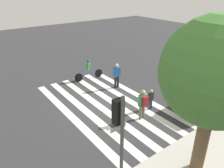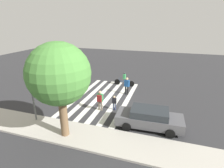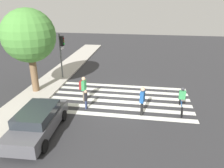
% 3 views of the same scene
% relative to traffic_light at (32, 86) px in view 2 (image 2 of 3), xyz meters
% --- Properties ---
extents(ground_plane, '(60.00, 60.00, 0.00)m').
position_rel_traffic_light_xyz_m(ground_plane, '(-3.36, -5.45, -2.83)').
color(ground_plane, '#2D2D30').
extents(sidewalk_curb, '(36.00, 2.50, 0.14)m').
position_rel_traffic_light_xyz_m(sidewalk_curb, '(-3.36, 0.80, -2.76)').
color(sidewalk_curb, '#ADA89E').
rests_on(sidewalk_curb, ground_plane).
extents(crosswalk_stripes, '(5.33, 10.00, 0.01)m').
position_rel_traffic_light_xyz_m(crosswalk_stripes, '(-3.36, -5.45, -2.82)').
color(crosswalk_stripes, silver).
rests_on(crosswalk_stripes, ground_plane).
extents(traffic_light, '(0.60, 0.50, 4.03)m').
position_rel_traffic_light_xyz_m(traffic_light, '(0.00, 0.00, 0.00)').
color(traffic_light, '#515456').
rests_on(traffic_light, ground_plane).
extents(street_tree, '(3.79, 3.79, 6.23)m').
position_rel_traffic_light_xyz_m(street_tree, '(-3.15, 1.09, 1.47)').
color(street_tree, brown).
rests_on(street_tree, ground_plane).
extents(pedestrian_adult_blue_shirt, '(0.50, 0.42, 1.79)m').
position_rel_traffic_light_xyz_m(pedestrian_adult_blue_shirt, '(-4.04, -2.97, -1.78)').
color(pedestrian_adult_blue_shirt, '#6B6051').
rests_on(pedestrian_adult_blue_shirt, ground_plane).
extents(pedestrian_adult_tall_backpack, '(0.38, 0.21, 1.30)m').
position_rel_traffic_light_xyz_m(pedestrian_adult_tall_backpack, '(-5.16, -3.44, -2.09)').
color(pedestrian_adult_tall_backpack, navy).
rests_on(pedestrian_adult_tall_backpack, ground_plane).
extents(pedestrian_adult_yellow_jacket, '(0.55, 0.33, 1.84)m').
position_rel_traffic_light_xyz_m(pedestrian_adult_yellow_jacket, '(-5.40, -7.07, -1.79)').
color(pedestrian_adult_yellow_jacket, black).
rests_on(pedestrian_adult_yellow_jacket, ground_plane).
extents(cyclist_near_curb, '(2.45, 0.42, 1.63)m').
position_rel_traffic_light_xyz_m(cyclist_near_curb, '(-4.53, -9.55, -1.96)').
color(cyclist_near_curb, black).
rests_on(cyclist_near_curb, ground_plane).
extents(car_parked_dark_suv, '(4.74, 2.09, 1.45)m').
position_rel_traffic_light_xyz_m(car_parked_dark_suv, '(-8.30, -1.68, -2.08)').
color(car_parked_dark_suv, '#4C4C51').
rests_on(car_parked_dark_suv, ground_plane).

